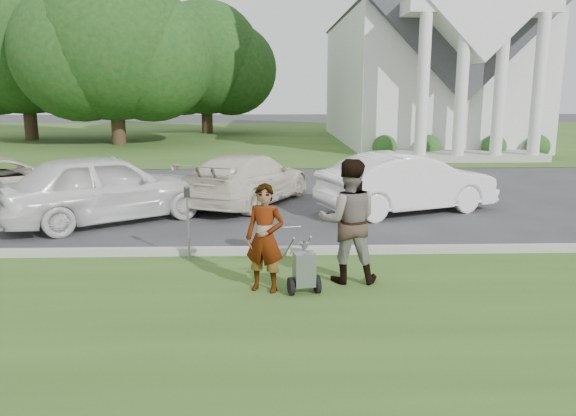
{
  "coord_description": "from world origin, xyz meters",
  "views": [
    {
      "loc": [
        0.34,
        -9.42,
        3.0
      ],
      "look_at": [
        0.64,
        0.0,
        1.0
      ],
      "focal_mm": 35.0,
      "sensor_mm": 36.0,
      "label": 1
    }
  ],
  "objects_px": {
    "person_right": "(348,222)",
    "car_c": "(248,179)",
    "car_a": "(4,183)",
    "tree_left": "(113,49)",
    "tree_back": "(205,63)",
    "tree_far": "(23,42)",
    "church": "(423,36)",
    "car_d": "(408,183)",
    "person_left": "(265,239)",
    "parking_meter_near": "(188,215)",
    "striping_cart": "(304,270)",
    "car_b": "(106,187)"
  },
  "relations": [
    {
      "from": "person_right",
      "to": "car_c",
      "type": "bearing_deg",
      "value": -70.43
    },
    {
      "from": "car_a",
      "to": "tree_left",
      "type": "bearing_deg",
      "value": -35.78
    },
    {
      "from": "tree_back",
      "to": "tree_far",
      "type": "bearing_deg",
      "value": -153.44
    },
    {
      "from": "church",
      "to": "car_d",
      "type": "xyz_separation_m",
      "value": [
        -5.26,
        -18.94,
        -5.2
      ]
    },
    {
      "from": "person_right",
      "to": "church",
      "type": "bearing_deg",
      "value": -103.58
    },
    {
      "from": "tree_back",
      "to": "person_left",
      "type": "xyz_separation_m",
      "value": [
        4.26,
        -31.33,
        -3.91
      ]
    },
    {
      "from": "tree_left",
      "to": "car_d",
      "type": "relative_size",
      "value": 2.38
    },
    {
      "from": "church",
      "to": "person_right",
      "type": "bearing_deg",
      "value": -107.2
    },
    {
      "from": "tree_back",
      "to": "car_a",
      "type": "height_order",
      "value": "tree_back"
    },
    {
      "from": "tree_far",
      "to": "parking_meter_near",
      "type": "relative_size",
      "value": 8.6
    },
    {
      "from": "tree_back",
      "to": "parking_meter_near",
      "type": "relative_size",
      "value": 7.11
    },
    {
      "from": "tree_back",
      "to": "person_left",
      "type": "relative_size",
      "value": 5.89
    },
    {
      "from": "striping_cart",
      "to": "parking_meter_near",
      "type": "height_order",
      "value": "parking_meter_near"
    },
    {
      "from": "person_left",
      "to": "parking_meter_near",
      "type": "xyz_separation_m",
      "value": [
        -1.36,
        1.56,
        0.04
      ]
    },
    {
      "from": "car_b",
      "to": "car_c",
      "type": "height_order",
      "value": "car_b"
    },
    {
      "from": "church",
      "to": "parking_meter_near",
      "type": "relative_size",
      "value": 17.82
    },
    {
      "from": "striping_cart",
      "to": "car_a",
      "type": "height_order",
      "value": "car_a"
    },
    {
      "from": "striping_cart",
      "to": "car_d",
      "type": "distance_m",
      "value": 6.37
    },
    {
      "from": "person_left",
      "to": "person_right",
      "type": "xyz_separation_m",
      "value": [
        1.3,
        0.4,
        0.16
      ]
    },
    {
      "from": "tree_back",
      "to": "car_b",
      "type": "height_order",
      "value": "tree_back"
    },
    {
      "from": "person_right",
      "to": "car_d",
      "type": "height_order",
      "value": "person_right"
    },
    {
      "from": "car_d",
      "to": "car_b",
      "type": "bearing_deg",
      "value": 75.56
    },
    {
      "from": "tree_left",
      "to": "striping_cart",
      "type": "bearing_deg",
      "value": -69.36
    },
    {
      "from": "parking_meter_near",
      "to": "car_a",
      "type": "relative_size",
      "value": 0.28
    },
    {
      "from": "tree_back",
      "to": "person_left",
      "type": "bearing_deg",
      "value": -82.25
    },
    {
      "from": "church",
      "to": "car_b",
      "type": "relative_size",
      "value": 5.1
    },
    {
      "from": "tree_left",
      "to": "car_c",
      "type": "xyz_separation_m",
      "value": [
        7.76,
        -16.63,
        -4.44
      ]
    },
    {
      "from": "parking_meter_near",
      "to": "car_c",
      "type": "height_order",
      "value": "parking_meter_near"
    },
    {
      "from": "tree_left",
      "to": "person_right",
      "type": "bearing_deg",
      "value": -67.36
    },
    {
      "from": "person_left",
      "to": "car_a",
      "type": "height_order",
      "value": "person_left"
    },
    {
      "from": "car_b",
      "to": "person_right",
      "type": "bearing_deg",
      "value": -164.73
    },
    {
      "from": "car_c",
      "to": "car_d",
      "type": "relative_size",
      "value": 1.03
    },
    {
      "from": "parking_meter_near",
      "to": "car_d",
      "type": "xyz_separation_m",
      "value": [
        4.85,
        3.96,
        -0.12
      ]
    },
    {
      "from": "car_d",
      "to": "tree_back",
      "type": "bearing_deg",
      "value": -4.46
    },
    {
      "from": "parking_meter_near",
      "to": "tree_left",
      "type": "bearing_deg",
      "value": 107.58
    },
    {
      "from": "person_right",
      "to": "person_left",
      "type": "bearing_deg",
      "value": 20.72
    },
    {
      "from": "person_left",
      "to": "car_c",
      "type": "distance_m",
      "value": 6.73
    },
    {
      "from": "church",
      "to": "car_d",
      "type": "height_order",
      "value": "church"
    },
    {
      "from": "church",
      "to": "tree_far",
      "type": "distance_m",
      "value": 23.09
    },
    {
      "from": "person_left",
      "to": "car_b",
      "type": "distance_m",
      "value": 5.95
    },
    {
      "from": "tree_left",
      "to": "person_left",
      "type": "distance_m",
      "value": 25.12
    },
    {
      "from": "person_right",
      "to": "tree_left",
      "type": "bearing_deg",
      "value": -63.74
    },
    {
      "from": "church",
      "to": "car_b",
      "type": "bearing_deg",
      "value": -122.13
    },
    {
      "from": "car_b",
      "to": "car_d",
      "type": "distance_m",
      "value": 7.21
    },
    {
      "from": "car_a",
      "to": "car_d",
      "type": "bearing_deg",
      "value": -135.04
    },
    {
      "from": "tree_left",
      "to": "car_c",
      "type": "bearing_deg",
      "value": -64.98
    },
    {
      "from": "church",
      "to": "parking_meter_near",
      "type": "bearing_deg",
      "value": -113.82
    },
    {
      "from": "church",
      "to": "person_left",
      "type": "height_order",
      "value": "church"
    },
    {
      "from": "tree_left",
      "to": "person_left",
      "type": "height_order",
      "value": "tree_left"
    },
    {
      "from": "tree_left",
      "to": "car_b",
      "type": "xyz_separation_m",
      "value": [
        4.59,
        -18.66,
        -4.3
      ]
    }
  ]
}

